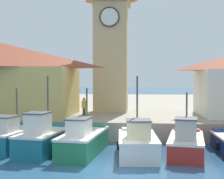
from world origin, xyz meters
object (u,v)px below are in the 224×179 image
fishing_boat_center (83,140)px  dock_worker_near_tower (84,108)px  fishing_boat_left_inner (12,137)px  clock_tower (111,39)px  fishing_boat_mid_left (44,139)px  fishing_boat_mid_right (138,143)px  warehouse_left (1,78)px  fishing_boat_right_inner (186,143)px

fishing_boat_center → dock_worker_near_tower: bearing=100.0°
fishing_boat_left_inner → clock_tower: bearing=63.7°
fishing_boat_left_inner → fishing_boat_center: size_ratio=0.91×
fishing_boat_left_inner → fishing_boat_mid_left: (2.25, -0.79, 0.08)m
fishing_boat_left_inner → fishing_boat_mid_right: (7.67, -1.04, -0.02)m
clock_tower → fishing_boat_mid_left: bearing=-104.4°
fishing_boat_mid_left → dock_worker_near_tower: bearing=73.8°
clock_tower → warehouse_left: size_ratio=1.16×
fishing_boat_left_inner → fishing_boat_right_inner: size_ratio=0.97×
fishing_boat_mid_left → clock_tower: bearing=75.6°
fishing_boat_right_inner → clock_tower: size_ratio=0.34×
fishing_boat_left_inner → fishing_boat_right_inner: (10.38, -0.59, -0.03)m
fishing_boat_left_inner → warehouse_left: size_ratio=0.39×
warehouse_left → fishing_boat_center: bearing=-41.5°
fishing_boat_right_inner → warehouse_left: 16.12m
fishing_boat_mid_left → fishing_boat_mid_right: bearing=-2.6°
fishing_boat_right_inner → dock_worker_near_tower: 8.35m
fishing_boat_right_inner → warehouse_left: warehouse_left is taller
fishing_boat_mid_left → fishing_boat_right_inner: 8.13m
fishing_boat_right_inner → dock_worker_near_tower: (-6.67, 4.82, 1.42)m
warehouse_left → fishing_boat_mid_right: bearing=-33.7°
fishing_boat_center → fishing_boat_mid_right: (3.09, -0.26, -0.03)m
fishing_boat_center → fishing_boat_right_inner: fishing_boat_center is taller
fishing_boat_left_inner → clock_tower: 13.62m
fishing_boat_center → dock_worker_near_tower: fishing_boat_center is taller
fishing_boat_mid_left → fishing_boat_center: fishing_boat_mid_left is taller
dock_worker_near_tower → fishing_boat_mid_left: bearing=-106.2°
fishing_boat_left_inner → fishing_boat_mid_left: fishing_boat_mid_left is taller
fishing_boat_mid_left → fishing_boat_center: 2.34m
fishing_boat_right_inner → fishing_boat_mid_right: bearing=-170.6°
fishing_boat_mid_left → fishing_boat_mid_right: (5.42, -0.25, -0.10)m
fishing_boat_mid_left → fishing_boat_mid_right: fishing_boat_mid_right is taller
fishing_boat_right_inner → fishing_boat_mid_left: bearing=-178.6°
fishing_boat_left_inner → fishing_boat_right_inner: fishing_boat_left_inner is taller
fishing_boat_mid_right → clock_tower: bearing=102.7°
clock_tower → dock_worker_near_tower: bearing=-103.0°
fishing_boat_mid_right → fishing_boat_right_inner: fishing_boat_mid_right is taller
fishing_boat_center → fishing_boat_left_inner: bearing=170.3°
fishing_boat_mid_right → fishing_boat_right_inner: 2.74m
fishing_boat_center → dock_worker_near_tower: (-0.88, 5.01, 1.38)m
fishing_boat_right_inner → warehouse_left: size_ratio=0.40×
fishing_boat_mid_left → fishing_boat_mid_right: 5.43m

